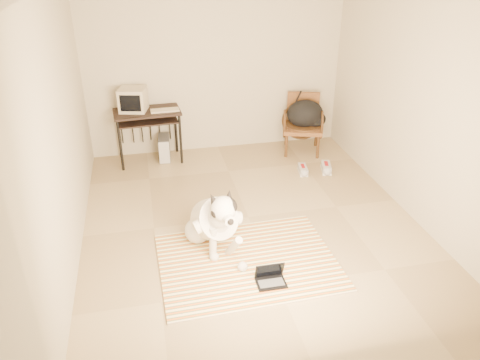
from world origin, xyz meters
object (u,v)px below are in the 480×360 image
object	(u,v)px
computer_desk	(148,118)
backpack	(307,115)
dog	(214,221)
laptop	(270,278)
crt_monitor	(133,100)
rattan_chair	(303,124)
pc_tower	(164,148)

from	to	relation	value
computer_desk	backpack	size ratio (longest dim) A/B	1.63
computer_desk	dog	bearing A→B (deg)	-76.56
computer_desk	laptop	bearing A→B (deg)	-72.10
crt_monitor	rattan_chair	world-z (taller)	crt_monitor
dog	laptop	distance (m)	0.90
laptop	pc_tower	size ratio (longest dim) A/B	0.73
dog	laptop	xyz separation A→B (m)	(0.45, -0.73, -0.27)
dog	crt_monitor	size ratio (longest dim) A/B	2.52
laptop	computer_desk	world-z (taller)	computer_desk
computer_desk	rattan_chair	world-z (taller)	rattan_chair
crt_monitor	rattan_chair	xyz separation A→B (m)	(2.61, -0.17, -0.53)
backpack	crt_monitor	bearing A→B (deg)	175.77
crt_monitor	backpack	bearing A→B (deg)	-4.23
rattan_chair	pc_tower	bearing A→B (deg)	176.83
dog	rattan_chair	bearing A→B (deg)	52.32
computer_desk	crt_monitor	bearing A→B (deg)	159.14
crt_monitor	rattan_chair	size ratio (longest dim) A/B	0.50
laptop	backpack	world-z (taller)	backpack
laptop	rattan_chair	world-z (taller)	rattan_chair
rattan_chair	dog	bearing A→B (deg)	-127.68
computer_desk	pc_tower	xyz separation A→B (m)	(0.21, 0.03, -0.51)
crt_monitor	backpack	world-z (taller)	crt_monitor
pc_tower	crt_monitor	bearing A→B (deg)	173.84
rattan_chair	backpack	distance (m)	0.17
dog	pc_tower	distance (m)	2.53
laptop	backpack	bearing A→B (deg)	64.96
dog	backpack	xyz separation A→B (m)	(1.88, 2.34, 0.27)
pc_tower	backpack	distance (m)	2.31
dog	crt_monitor	distance (m)	2.73
computer_desk	crt_monitor	world-z (taller)	crt_monitor
crt_monitor	pc_tower	distance (m)	0.89
laptop	rattan_chair	xyz separation A→B (m)	(1.39, 3.11, 0.38)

